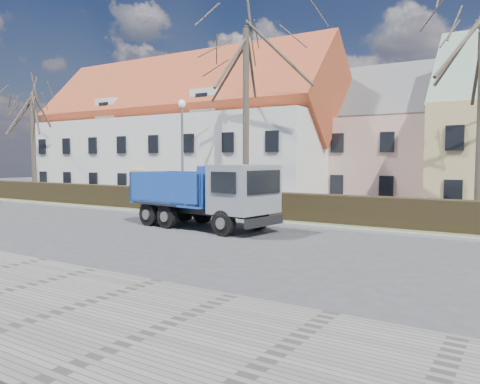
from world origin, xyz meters
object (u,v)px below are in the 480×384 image
Objects in this scene: dump_truck at (198,195)px; cart_frame at (185,213)px; parked_car_a at (214,194)px; streetlight at (182,155)px.

cart_frame is (-2.31, 1.95, -1.13)m from dump_truck.
parked_car_a is at bearing 129.26° from dump_truck.
streetlight reaches higher than parked_car_a.
streetlight is at bearing 142.39° from dump_truck.
cart_frame is at bearing -48.83° from streetlight.
streetlight is 1.57× the size of parked_car_a.
cart_frame is (2.69, -3.07, -2.96)m from streetlight.
streetlight is 5.04m from cart_frame.
parked_car_a is at bearing 94.31° from streetlight.
parked_car_a is (-5.25, 8.50, -0.73)m from dump_truck.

